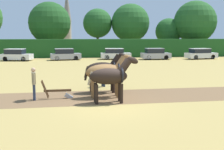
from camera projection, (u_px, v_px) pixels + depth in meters
The scene contains 20 objects.
ground_plane at pixel (113, 104), 14.18m from camera, with size 240.00×240.00×0.00m, color #A88E4C.
plowed_furrow_strip at pixel (31, 99), 15.22m from camera, with size 26.93×3.69×0.01m, color brown.
hedgerow at pixel (92, 48), 43.41m from camera, with size 68.27×1.78×2.79m, color #1E511E.
tree_left at pixel (50, 23), 47.35m from camera, with size 7.06×7.06×8.95m.
tree_center_left at pixel (98, 23), 49.81m from camera, with size 5.15×5.15×8.05m.
tree_center at pixel (130, 23), 49.80m from camera, with size 6.75×6.75×8.90m.
tree_center_right at pixel (169, 31), 50.64m from camera, with size 4.71×4.71×6.40m.
tree_right at pixel (195, 22), 49.00m from camera, with size 7.35×7.35×9.33m.
church_spire at pixel (67, 17), 79.06m from camera, with size 2.45×2.45×15.90m.
draft_horse_lead_left at pixel (111, 76), 14.33m from camera, with size 2.69×0.97×2.46m.
draft_horse_lead_right at pixel (107, 72), 15.64m from camera, with size 2.83×1.06×2.46m.
draft_horse_trail_left at pixel (104, 70), 16.97m from camera, with size 2.72×1.11×2.45m.
plow at pixel (60, 93), 15.40m from camera, with size 1.72×0.48×1.13m.
farmer_at_plow at pixel (34, 81), 14.97m from camera, with size 0.29×0.68×1.76m.
farmer_beside_team at pixel (103, 73), 18.84m from camera, with size 0.42×0.56×1.64m.
parked_car_left at pixel (16, 55), 37.58m from camera, with size 4.26×2.51×1.60m.
parked_car_center_left at pixel (65, 55), 38.62m from camera, with size 4.36×2.51×1.58m.
parked_car_center at pixel (115, 54), 39.79m from camera, with size 4.29×1.93×1.55m.
parked_car_center_right at pixel (155, 54), 39.53m from camera, with size 4.07×1.96×1.58m.
parked_car_right at pixel (201, 54), 40.18m from camera, with size 4.74×2.56×1.53m.
Camera 1 is at (-1.46, -13.74, 3.49)m, focal length 45.00 mm.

